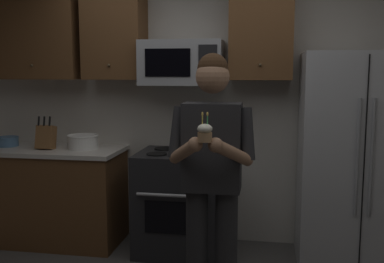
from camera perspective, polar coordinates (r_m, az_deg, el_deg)
wall_back at (r=4.33m, az=1.40°, el=3.12°), size 4.40×0.10×2.60m
oven_range at (r=4.13m, az=-1.53°, el=-8.96°), size 0.76×0.70×0.93m
microwave at (r=4.07m, az=-1.26°, el=8.75°), size 0.74×0.41×0.40m
refrigerator at (r=3.98m, az=20.09°, el=-3.57°), size 0.90×0.75×1.80m
cabinet_row_upper at (r=4.28m, az=-8.86°, el=11.68°), size 2.78×0.36×0.76m
counter_left at (r=4.57m, az=-17.80°, el=-7.68°), size 1.44×0.66×0.92m
knife_block at (r=4.41m, az=-18.17°, el=-0.67°), size 0.16×0.15×0.32m
bowl_large_white at (r=4.32m, az=-13.78°, el=-1.24°), size 0.29×0.29×0.13m
bowl_small_colored at (r=4.71m, az=-22.46°, el=-1.15°), size 0.20×0.20×0.09m
person at (r=2.95m, az=2.54°, el=-4.99°), size 0.60×0.48×1.76m
cupcake at (r=2.58m, az=1.66°, el=-0.12°), size 0.09×0.09×0.17m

